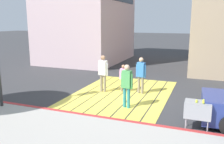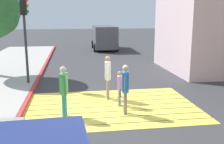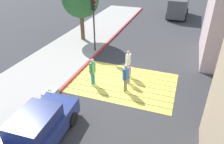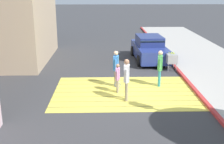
{
  "view_description": "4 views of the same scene",
  "coord_description": "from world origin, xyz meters",
  "px_view_note": "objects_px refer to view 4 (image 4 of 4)",
  "views": [
    {
      "loc": [
        -10.58,
        -3.58,
        3.41
      ],
      "look_at": [
        -0.3,
        0.39,
        1.09
      ],
      "focal_mm": 39.14,
      "sensor_mm": 36.0,
      "label": 1
    },
    {
      "loc": [
        -1.43,
        -9.51,
        3.39
      ],
      "look_at": [
        0.09,
        0.45,
        1.25
      ],
      "focal_mm": 42.81,
      "sensor_mm": 36.0,
      "label": 2
    },
    {
      "loc": [
        3.13,
        -10.89,
        7.22
      ],
      "look_at": [
        -0.65,
        -0.31,
        0.82
      ],
      "focal_mm": 34.08,
      "sensor_mm": 36.0,
      "label": 3
    },
    {
      "loc": [
        0.9,
        12.32,
        4.72
      ],
      "look_at": [
        0.6,
        0.98,
        1.26
      ],
      "focal_mm": 46.32,
      "sensor_mm": 36.0,
      "label": 4
    }
  ],
  "objects_px": {
    "pedestrian_adult_side": "(116,66)",
    "pedestrian_child_with_racket": "(118,76)",
    "tennis_ball_cart": "(171,58)",
    "pedestrian_adult_trailing": "(127,77)",
    "car_parked_near_curb": "(150,49)",
    "pedestrian_adult_lead": "(160,66)"
  },
  "relations": [
    {
      "from": "pedestrian_adult_side",
      "to": "pedestrian_adult_trailing",
      "type": "bearing_deg",
      "value": 101.71
    },
    {
      "from": "car_parked_near_curb",
      "to": "pedestrian_adult_trailing",
      "type": "xyz_separation_m",
      "value": [
        1.99,
        6.73,
        0.31
      ]
    },
    {
      "from": "pedestrian_adult_side",
      "to": "pedestrian_child_with_racket",
      "type": "distance_m",
      "value": 0.89
    },
    {
      "from": "car_parked_near_curb",
      "to": "pedestrian_child_with_racket",
      "type": "relative_size",
      "value": 3.24
    },
    {
      "from": "pedestrian_adult_lead",
      "to": "pedestrian_adult_trailing",
      "type": "bearing_deg",
      "value": 45.5
    },
    {
      "from": "car_parked_near_curb",
      "to": "tennis_ball_cart",
      "type": "relative_size",
      "value": 4.3
    },
    {
      "from": "pedestrian_adult_trailing",
      "to": "car_parked_near_curb",
      "type": "bearing_deg",
      "value": -106.49
    },
    {
      "from": "tennis_ball_cart",
      "to": "car_parked_near_curb",
      "type": "bearing_deg",
      "value": -68.39
    },
    {
      "from": "car_parked_near_curb",
      "to": "pedestrian_adult_lead",
      "type": "bearing_deg",
      "value": 86.87
    },
    {
      "from": "car_parked_near_curb",
      "to": "pedestrian_adult_side",
      "type": "xyz_separation_m",
      "value": [
        2.36,
        4.95,
        0.28
      ]
    },
    {
      "from": "car_parked_near_curb",
      "to": "pedestrian_adult_lead",
      "type": "xyz_separation_m",
      "value": [
        0.27,
        4.98,
        0.29
      ]
    },
    {
      "from": "pedestrian_adult_lead",
      "to": "pedestrian_adult_side",
      "type": "relative_size",
      "value": 1.0
    },
    {
      "from": "tennis_ball_cart",
      "to": "pedestrian_adult_trailing",
      "type": "height_order",
      "value": "pedestrian_adult_trailing"
    },
    {
      "from": "car_parked_near_curb",
      "to": "pedestrian_child_with_racket",
      "type": "distance_m",
      "value": 6.25
    },
    {
      "from": "tennis_ball_cart",
      "to": "pedestrian_adult_side",
      "type": "distance_m",
      "value": 4.23
    },
    {
      "from": "car_parked_near_curb",
      "to": "tennis_ball_cart",
      "type": "height_order",
      "value": "car_parked_near_curb"
    },
    {
      "from": "tennis_ball_cart",
      "to": "pedestrian_adult_lead",
      "type": "relative_size",
      "value": 0.58
    },
    {
      "from": "tennis_ball_cart",
      "to": "pedestrian_adult_side",
      "type": "xyz_separation_m",
      "value": [
        3.26,
        2.67,
        0.32
      ]
    },
    {
      "from": "pedestrian_adult_trailing",
      "to": "pedestrian_adult_lead",
      "type": "bearing_deg",
      "value": -134.5
    },
    {
      "from": "pedestrian_adult_lead",
      "to": "pedestrian_child_with_racket",
      "type": "xyz_separation_m",
      "value": [
        2.04,
        0.83,
        -0.25
      ]
    },
    {
      "from": "tennis_ball_cart",
      "to": "pedestrian_adult_side",
      "type": "relative_size",
      "value": 0.58
    },
    {
      "from": "pedestrian_adult_trailing",
      "to": "pedestrian_adult_side",
      "type": "relative_size",
      "value": 1.03
    }
  ]
}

